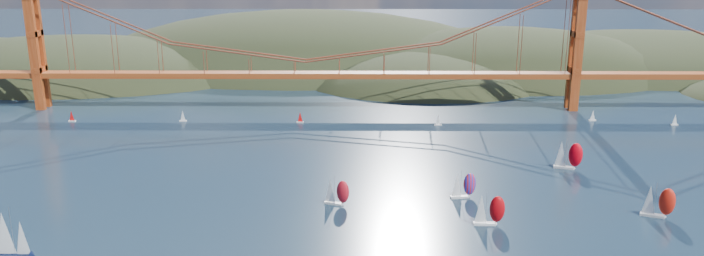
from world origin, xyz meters
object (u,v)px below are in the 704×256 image
Objects in this scene: racer_1 at (489,209)px; racer_3 at (568,155)px; racer_2 at (658,201)px; racer_rwb at (463,185)px; sloop_navy at (9,236)px; racer_0 at (336,191)px.

racer_3 is at bearing 55.25° from racer_1.
racer_1 is at bearing -110.02° from racer_3.
racer_3 reaches higher than racer_2.
racer_rwb is (-4.07, 19.91, -0.38)m from racer_1.
racer_3 is 47.62m from racer_rwb.
racer_1 is (120.89, 20.69, -1.37)m from sloop_navy.
sloop_navy is at bearing -139.64° from racer_3.
sloop_navy is 86.25m from racer_0.
racer_1 is 20.32m from racer_rwb.
sloop_navy reaches higher than racer_0.
racer_2 reaches higher than racer_rwb.
racer_1 is at bearing 8.28° from sloop_navy.
racer_2 is at bearing -55.19° from racer_3.
racer_2 is 42.94m from racer_3.
racer_rwb reaches higher than racer_0.
racer_2 is (90.42, -8.33, 0.64)m from racer_0.
racer_1 reaches higher than racer_rwb.
sloop_navy is 171.35m from racer_2.
racer_3 is at bearing 129.43° from racer_2.
racer_rwb is (-52.46, 14.03, -0.60)m from racer_2.
racer_1 is 0.95× the size of racer_2.
racer_2 reaches higher than racer_0.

